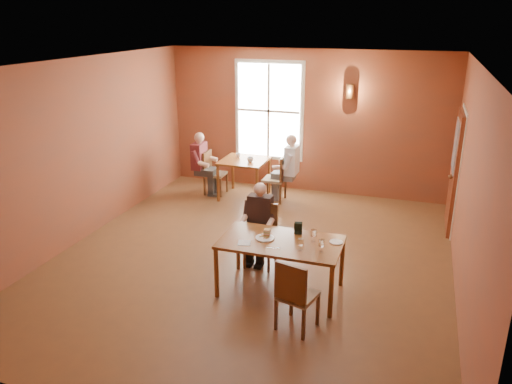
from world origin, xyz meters
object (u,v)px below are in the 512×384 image
(main_table, at_px, (280,266))
(second_table, at_px, (244,178))
(diner_maroon, at_px, (214,165))
(diner_main, at_px, (260,229))
(chair_diner_main, at_px, (260,236))
(chair_diner_maroon, at_px, (216,173))
(chair_diner_white, at_px, (274,178))
(diner_white, at_px, (276,169))
(chair_empty, at_px, (298,294))

(main_table, relative_size, second_table, 1.77)
(second_table, bearing_deg, diner_maroon, 180.00)
(diner_main, bearing_deg, chair_diner_main, -90.00)
(diner_main, height_order, diner_maroon, diner_maroon)
(chair_diner_main, xyz_separation_m, chair_diner_maroon, (-1.91, 2.79, -0.02))
(diner_main, height_order, chair_diner_white, diner_main)
(main_table, distance_m, chair_diner_main, 0.83)
(diner_white, distance_m, chair_diner_maroon, 1.35)
(chair_empty, height_order, chair_diner_maroon, chair_empty)
(chair_empty, distance_m, chair_diner_white, 4.48)
(second_table, xyz_separation_m, diner_maroon, (-0.68, 0.00, 0.24))
(chair_diner_main, bearing_deg, diner_main, 90.00)
(chair_empty, height_order, diner_white, diner_white)
(chair_diner_maroon, bearing_deg, chair_empty, 34.09)
(chair_empty, height_order, second_table, chair_empty)
(chair_empty, bearing_deg, chair_diner_white, 124.84)
(chair_diner_main, distance_m, second_table, 3.06)
(chair_diner_main, bearing_deg, second_table, -65.64)
(second_table, xyz_separation_m, chair_diner_maroon, (-0.65, 0.00, 0.06))
(chair_diner_white, relative_size, chair_diner_maroon, 1.04)
(main_table, relative_size, diner_main, 1.35)
(chair_diner_main, xyz_separation_m, diner_maroon, (-1.94, 2.79, 0.17))
(chair_empty, distance_m, second_table, 4.74)
(main_table, xyz_separation_m, diner_maroon, (-2.44, 3.44, 0.26))
(main_table, xyz_separation_m, chair_empty, (0.43, -0.76, 0.09))
(second_table, xyz_separation_m, diner_white, (0.68, 0.00, 0.27))
(chair_diner_white, relative_size, diner_white, 0.71)
(chair_diner_white, bearing_deg, chair_diner_maroon, 90.00)
(chair_empty, relative_size, chair_diner_maroon, 1.01)
(diner_maroon, bearing_deg, main_table, 35.38)
(chair_diner_main, relative_size, diner_white, 0.71)
(chair_diner_white, bearing_deg, diner_main, -167.74)
(diner_main, distance_m, chair_empty, 1.67)
(chair_diner_maroon, bearing_deg, chair_diner_white, 90.00)
(main_table, bearing_deg, chair_diner_white, 107.93)
(second_table, height_order, diner_white, diner_white)
(main_table, relative_size, diner_white, 1.21)
(main_table, bearing_deg, chair_empty, -60.50)
(chair_empty, bearing_deg, diner_white, 124.48)
(chair_diner_main, height_order, chair_diner_maroon, chair_diner_main)
(chair_diner_main, relative_size, second_table, 1.04)
(chair_empty, bearing_deg, chair_diner_maroon, 138.76)
(second_table, bearing_deg, chair_diner_maroon, 180.00)
(chair_empty, xyz_separation_m, diner_white, (-1.51, 4.20, 0.20))
(diner_white, bearing_deg, diner_maroon, 90.00)
(diner_maroon, bearing_deg, diner_main, 34.57)
(second_table, relative_size, diner_white, 0.69)
(main_table, distance_m, diner_white, 3.62)
(chair_diner_main, height_order, chair_diner_white, chair_diner_white)
(chair_diner_maroon, xyz_separation_m, diner_maroon, (-0.03, 0.00, 0.18))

